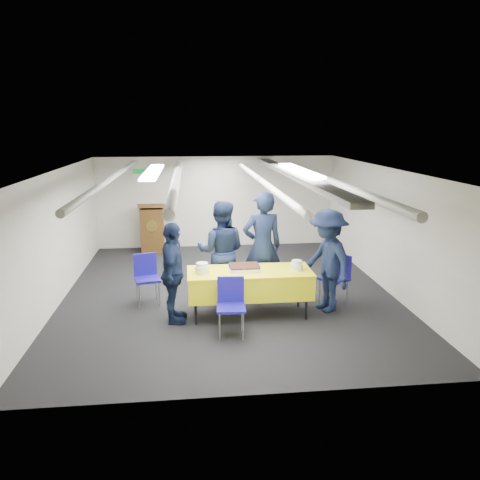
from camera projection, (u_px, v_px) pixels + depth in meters
name	position (u px, v px, depth m)	size (l,w,h in m)	color
ground	(228.00, 292.00, 8.83)	(7.00, 7.00, 0.00)	black
room_shell	(231.00, 193.00, 8.80)	(6.00, 7.00, 2.30)	silver
serving_table	(250.00, 283.00, 7.62)	(2.01, 0.80, 0.77)	black
sheet_cake	(244.00, 268.00, 7.59)	(0.50, 0.39, 0.09)	white
plate_stack_left	(202.00, 268.00, 7.42)	(0.23, 0.23, 0.17)	white
plate_stack_right	(297.00, 266.00, 7.58)	(0.20, 0.20, 0.16)	white
podium	(153.00, 228.00, 11.46)	(0.62, 0.53, 1.25)	brown
chair_near	(231.00, 300.00, 6.94)	(0.45, 0.45, 0.87)	gray
chair_right	(337.00, 274.00, 8.19)	(0.58, 0.58, 0.87)	gray
chair_left	(146.00, 273.00, 8.20)	(0.51, 0.51, 0.87)	gray
sailor_a	(262.00, 247.00, 8.22)	(0.72, 0.47, 1.96)	black
sailor_b	(221.00, 251.00, 8.24)	(0.87, 0.68, 1.80)	black
sailor_c	(173.00, 273.00, 7.30)	(0.95, 0.40, 1.62)	black
sailor_d	(327.00, 261.00, 7.77)	(1.12, 0.65, 1.74)	black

